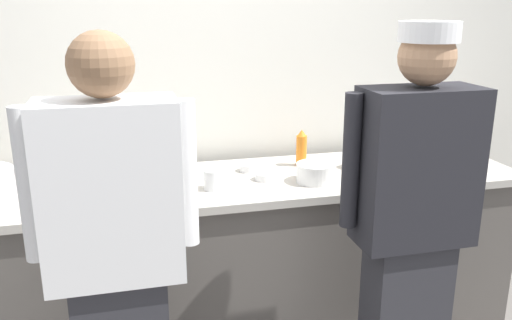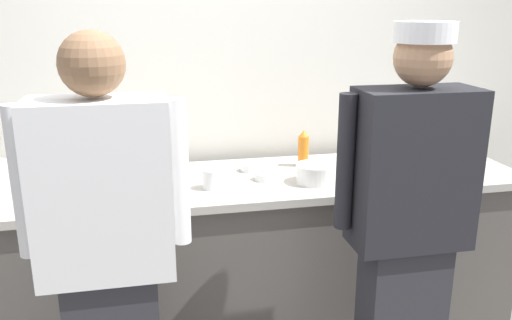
% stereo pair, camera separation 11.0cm
% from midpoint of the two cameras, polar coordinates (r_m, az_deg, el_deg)
% --- Properties ---
extents(wall_back, '(4.86, 0.10, 2.67)m').
position_cam_midpoint_polar(wall_back, '(3.13, -5.66, 8.11)').
color(wall_back, silver).
rests_on(wall_back, ground).
extents(prep_counter, '(3.10, 0.72, 0.91)m').
position_cam_midpoint_polar(prep_counter, '(2.93, -3.70, -10.51)').
color(prep_counter, '#56514C').
rests_on(prep_counter, ground).
extents(chef_near_left, '(0.62, 0.24, 1.70)m').
position_cam_midpoint_polar(chef_near_left, '(2.05, -16.21, -9.81)').
color(chef_near_left, '#2D2D33').
rests_on(chef_near_left, ground).
extents(chef_center, '(0.62, 0.24, 1.72)m').
position_cam_midpoint_polar(chef_center, '(2.32, 15.06, -6.04)').
color(chef_center, '#2D2D33').
rests_on(chef_center, ground).
extents(plate_stack_front, '(0.19, 0.19, 0.10)m').
position_cam_midpoint_polar(plate_stack_front, '(2.72, 5.19, -1.37)').
color(plate_stack_front, white).
rests_on(plate_stack_front, prep_counter).
extents(plate_stack_rear, '(0.25, 0.25, 0.07)m').
position_cam_midpoint_polar(plate_stack_rear, '(2.75, -11.81, -1.71)').
color(plate_stack_rear, white).
rests_on(plate_stack_rear, prep_counter).
extents(sheet_tray, '(0.47, 0.40, 0.02)m').
position_cam_midpoint_polar(sheet_tray, '(3.09, 16.60, -0.48)').
color(sheet_tray, '#B7BABF').
rests_on(sheet_tray, prep_counter).
extents(squeeze_bottle_primary, '(0.06, 0.06, 0.21)m').
position_cam_midpoint_polar(squeeze_bottle_primary, '(2.97, 3.83, 1.24)').
color(squeeze_bottle_primary, orange).
rests_on(squeeze_bottle_primary, prep_counter).
extents(squeeze_bottle_secondary, '(0.05, 0.05, 0.19)m').
position_cam_midpoint_polar(squeeze_bottle_secondary, '(2.65, -22.46, -2.04)').
color(squeeze_bottle_secondary, orange).
rests_on(squeeze_bottle_secondary, prep_counter).
extents(squeeze_bottle_spare, '(0.05, 0.05, 0.19)m').
position_cam_midpoint_polar(squeeze_bottle_spare, '(3.38, 18.66, 2.10)').
color(squeeze_bottle_spare, orange).
rests_on(squeeze_bottle_spare, prep_counter).
extents(ramekin_orange_sauce, '(0.11, 0.11, 0.04)m').
position_cam_midpoint_polar(ramekin_orange_sauce, '(2.75, -0.17, -1.72)').
color(ramekin_orange_sauce, white).
rests_on(ramekin_orange_sauce, prep_counter).
extents(ramekin_yellow_sauce, '(0.10, 0.10, 0.04)m').
position_cam_midpoint_polar(ramekin_yellow_sauce, '(2.89, -1.86, -0.79)').
color(ramekin_yellow_sauce, white).
rests_on(ramekin_yellow_sauce, prep_counter).
extents(ramekin_green_sauce, '(0.08, 0.08, 0.05)m').
position_cam_midpoint_polar(ramekin_green_sauce, '(2.83, -20.93, -2.19)').
color(ramekin_green_sauce, white).
rests_on(ramekin_green_sauce, prep_counter).
extents(ramekin_red_sauce, '(0.10, 0.10, 0.05)m').
position_cam_midpoint_polar(ramekin_red_sauce, '(2.98, 9.08, -0.37)').
color(ramekin_red_sauce, white).
rests_on(ramekin_red_sauce, prep_counter).
extents(deli_cup, '(0.09, 0.09, 0.10)m').
position_cam_midpoint_polar(deli_cup, '(2.61, -5.84, -2.12)').
color(deli_cup, white).
rests_on(deli_cup, prep_counter).
extents(chefs_knife, '(0.28, 0.03, 0.02)m').
position_cam_midpoint_polar(chefs_knife, '(2.85, -18.81, -2.27)').
color(chefs_knife, '#B7BABF').
rests_on(chefs_knife, prep_counter).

